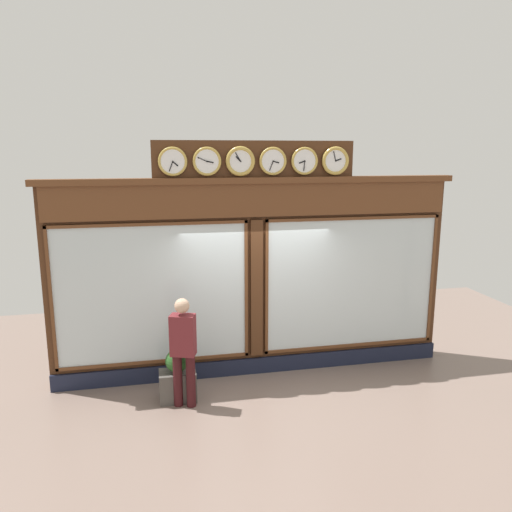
{
  "coord_description": "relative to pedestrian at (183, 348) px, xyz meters",
  "views": [
    {
      "loc": [
        1.66,
        7.88,
        3.77
      ],
      "look_at": [
        0.0,
        0.0,
        2.08
      ],
      "focal_mm": 34.85,
      "sensor_mm": 36.0,
      "label": 1
    }
  ],
  "objects": [
    {
      "name": "pedestrian",
      "position": [
        0.0,
        0.0,
        0.0
      ],
      "size": [
        0.41,
        0.32,
        1.69
      ],
      "color": "#3A1316",
      "rests_on": "ground_plane"
    },
    {
      "name": "shop_facade",
      "position": [
        -1.29,
        -1.03,
        0.8
      ],
      "size": [
        6.87,
        0.42,
        3.95
      ],
      "color": "#4C2B16",
      "rests_on": "ground_plane"
    },
    {
      "name": "planter_shrub",
      "position": [
        0.09,
        -0.21,
        -0.29
      ],
      "size": [
        0.35,
        0.35,
        0.35
      ],
      "primitive_type": "sphere",
      "color": "#285623",
      "rests_on": "planter_box"
    },
    {
      "name": "ground_plane",
      "position": [
        -1.29,
        1.89,
        -0.93
      ],
      "size": [
        14.0,
        14.0,
        0.0
      ],
      "primitive_type": "plane",
      "color": "#7A665B"
    },
    {
      "name": "planter_box",
      "position": [
        0.09,
        -0.21,
        -0.7
      ],
      "size": [
        0.56,
        0.36,
        0.47
      ],
      "primitive_type": "cube",
      "color": "#4C4742",
      "rests_on": "ground_plane"
    }
  ]
}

